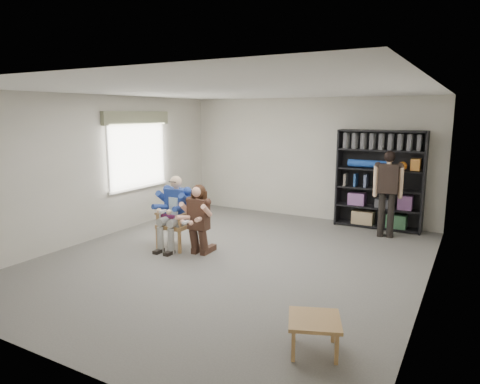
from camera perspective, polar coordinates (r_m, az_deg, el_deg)
The scene contains 9 objects.
room_shell at distance 7.01m, azimuth -0.96°, elevation 1.89°, with size 6.00×7.00×2.80m, color beige, non-canonical shape.
floor at distance 7.35m, azimuth -0.93°, elevation -8.96°, with size 6.00×7.00×0.01m, color #61605A.
window_left at distance 9.54m, azimuth -13.43°, elevation 5.28°, with size 0.16×2.00×1.75m, color silver, non-canonical shape.
armchair at distance 7.89m, azimuth -8.61°, elevation -3.79°, with size 0.60×0.58×1.04m, color #AB8144, non-canonical shape.
seated_man at distance 7.85m, azimuth -8.64°, elevation -2.69°, with size 0.58×0.81×1.35m, color navy, non-canonical shape.
kneeling_woman at distance 7.44m, azimuth -5.65°, elevation -3.81°, with size 0.52×0.83×1.24m, color #3E2A1B, non-canonical shape.
bookshelf at distance 9.55m, azimuth 18.10°, elevation 1.54°, with size 1.80×0.38×2.10m, color black, non-canonical shape.
standing_man at distance 8.91m, azimuth 19.04°, elevation -0.33°, with size 0.53×0.30×1.73m, color black, non-canonical shape.
side_table at distance 4.73m, azimuth 9.85°, elevation -18.26°, with size 0.53×0.53×0.37m, color #AB8144, non-canonical shape.
Camera 1 is at (3.48, -6.00, 2.45)m, focal length 32.00 mm.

